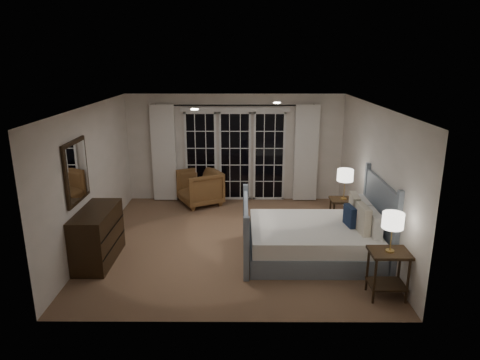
{
  "coord_description": "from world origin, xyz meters",
  "views": [
    {
      "loc": [
        0.16,
        -7.3,
        3.3
      ],
      "look_at": [
        0.13,
        0.49,
        1.05
      ],
      "focal_mm": 32.0,
      "sensor_mm": 36.0,
      "label": 1
    }
  ],
  "objects_px": {
    "nightstand_left": "(388,267)",
    "lamp_left": "(393,221)",
    "armchair": "(200,188)",
    "bed": "(315,238)",
    "nightstand_right": "(343,210)",
    "lamp_right": "(345,176)",
    "dresser": "(98,236)"
  },
  "relations": [
    {
      "from": "nightstand_left",
      "to": "lamp_left",
      "type": "distance_m",
      "value": 0.69
    },
    {
      "from": "nightstand_right",
      "to": "lamp_right",
      "type": "height_order",
      "value": "lamp_right"
    },
    {
      "from": "lamp_left",
      "to": "bed",
      "type": "bearing_deg",
      "value": 122.01
    },
    {
      "from": "nightstand_right",
      "to": "armchair",
      "type": "distance_m",
      "value": 3.32
    },
    {
      "from": "lamp_left",
      "to": "nightstand_left",
      "type": "bearing_deg",
      "value": -26.57
    },
    {
      "from": "bed",
      "to": "armchair",
      "type": "height_order",
      "value": "bed"
    },
    {
      "from": "lamp_right",
      "to": "nightstand_left",
      "type": "bearing_deg",
      "value": -88.0
    },
    {
      "from": "nightstand_right",
      "to": "lamp_right",
      "type": "bearing_deg",
      "value": 90.0
    },
    {
      "from": "lamp_right",
      "to": "lamp_left",
      "type": "bearing_deg",
      "value": -88.0
    },
    {
      "from": "lamp_right",
      "to": "dresser",
      "type": "relative_size",
      "value": 0.47
    },
    {
      "from": "nightstand_right",
      "to": "lamp_left",
      "type": "relative_size",
      "value": 1.15
    },
    {
      "from": "nightstand_right",
      "to": "lamp_right",
      "type": "xyz_separation_m",
      "value": [
        0.0,
        0.0,
        0.69
      ]
    },
    {
      "from": "bed",
      "to": "nightstand_right",
      "type": "distance_m",
      "value": 1.35
    },
    {
      "from": "bed",
      "to": "dresser",
      "type": "relative_size",
      "value": 1.82
    },
    {
      "from": "armchair",
      "to": "dresser",
      "type": "bearing_deg",
      "value": -54.1
    },
    {
      "from": "nightstand_left",
      "to": "armchair",
      "type": "distance_m",
      "value": 4.99
    },
    {
      "from": "nightstand_right",
      "to": "armchair",
      "type": "bearing_deg",
      "value": 152.09
    },
    {
      "from": "bed",
      "to": "dresser",
      "type": "distance_m",
      "value": 3.65
    },
    {
      "from": "nightstand_left",
      "to": "armchair",
      "type": "height_order",
      "value": "armchair"
    },
    {
      "from": "bed",
      "to": "lamp_right",
      "type": "distance_m",
      "value": 1.56
    },
    {
      "from": "lamp_left",
      "to": "dresser",
      "type": "distance_m",
      "value": 4.64
    },
    {
      "from": "armchair",
      "to": "nightstand_right",
      "type": "bearing_deg",
      "value": 34.4
    },
    {
      "from": "lamp_right",
      "to": "dresser",
      "type": "bearing_deg",
      "value": -163.23
    },
    {
      "from": "bed",
      "to": "armchair",
      "type": "relative_size",
      "value": 2.6
    },
    {
      "from": "lamp_left",
      "to": "armchair",
      "type": "xyz_separation_m",
      "value": [
        -3.02,
        3.97,
        -0.75
      ]
    },
    {
      "from": "nightstand_left",
      "to": "lamp_left",
      "type": "height_order",
      "value": "lamp_left"
    },
    {
      "from": "nightstand_left",
      "to": "bed",
      "type": "bearing_deg",
      "value": 122.01
    },
    {
      "from": "lamp_left",
      "to": "dresser",
      "type": "xyz_separation_m",
      "value": [
        -4.45,
        1.1,
        -0.71
      ]
    },
    {
      "from": "dresser",
      "to": "nightstand_right",
      "type": "bearing_deg",
      "value": 16.77
    },
    {
      "from": "lamp_left",
      "to": "lamp_right",
      "type": "bearing_deg",
      "value": 92.0
    },
    {
      "from": "nightstand_right",
      "to": "lamp_right",
      "type": "relative_size",
      "value": 1.1
    },
    {
      "from": "armchair",
      "to": "bed",
      "type": "bearing_deg",
      "value": 11.81
    }
  ]
}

